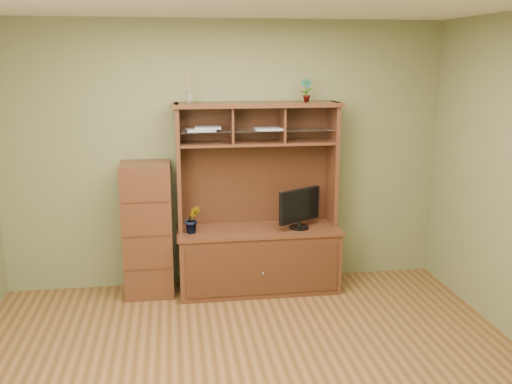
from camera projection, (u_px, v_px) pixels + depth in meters
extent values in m
cube|color=#583719|center=(254.00, 382.00, 4.20)|extent=(4.50, 4.00, 0.02)
cube|color=olive|center=(226.00, 156.00, 5.83)|extent=(4.50, 0.02, 2.70)
cube|color=olive|center=(337.00, 347.00, 1.96)|extent=(4.50, 0.02, 2.70)
cube|color=#432313|center=(258.00, 260.00, 5.81)|extent=(1.60, 0.55, 0.62)
cube|color=#381C0F|center=(263.00, 270.00, 5.54)|extent=(1.50, 0.01, 0.50)
sphere|color=silver|center=(263.00, 274.00, 5.54)|extent=(0.02, 0.02, 0.02)
cube|color=#432313|center=(259.00, 230.00, 5.74)|extent=(1.64, 0.59, 0.03)
cube|color=#432313|center=(178.00, 168.00, 5.58)|extent=(0.04, 0.35, 1.25)
cube|color=#432313|center=(333.00, 164.00, 5.80)|extent=(0.04, 0.35, 1.25)
cube|color=#381C0F|center=(255.00, 163.00, 5.85)|extent=(1.52, 0.02, 1.25)
cube|color=#432313|center=(257.00, 105.00, 5.55)|extent=(1.66, 0.40, 0.04)
cube|color=#432313|center=(257.00, 143.00, 5.64)|extent=(1.52, 0.32, 0.02)
cube|color=#432313|center=(231.00, 125.00, 5.56)|extent=(0.02, 0.31, 0.35)
cube|color=#432313|center=(282.00, 124.00, 5.63)|extent=(0.02, 0.31, 0.35)
cube|color=silver|center=(257.00, 130.00, 5.60)|extent=(1.50, 0.27, 0.01)
cylinder|color=black|center=(299.00, 227.00, 5.73)|extent=(0.20, 0.20, 0.02)
cylinder|color=black|center=(299.00, 224.00, 5.73)|extent=(0.04, 0.04, 0.06)
cube|color=black|center=(300.00, 205.00, 5.68)|extent=(0.46, 0.30, 0.33)
imported|color=#2F5B1F|center=(193.00, 219.00, 5.55)|extent=(0.17, 0.14, 0.28)
imported|color=#315E21|center=(306.00, 90.00, 5.59)|extent=(0.14, 0.11, 0.23)
cylinder|color=silver|center=(189.00, 98.00, 5.44)|extent=(0.06, 0.06, 0.10)
cylinder|color=#A48752|center=(188.00, 83.00, 5.41)|extent=(0.04, 0.04, 0.18)
cube|color=#9F9FA3|center=(200.00, 130.00, 5.53)|extent=(0.29, 0.23, 0.02)
cube|color=#9F9FA3|center=(208.00, 128.00, 5.53)|extent=(0.25, 0.20, 0.02)
cube|color=#9F9FA3|center=(268.00, 129.00, 5.62)|extent=(0.27, 0.22, 0.02)
cube|color=#432313|center=(148.00, 229.00, 5.63)|extent=(0.48, 0.43, 1.34)
cube|color=#381C0F|center=(148.00, 269.00, 5.50)|extent=(0.44, 0.01, 0.02)
cube|color=#381C0F|center=(147.00, 236.00, 5.42)|extent=(0.44, 0.01, 0.01)
cube|color=#381C0F|center=(145.00, 202.00, 5.35)|extent=(0.44, 0.01, 0.02)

